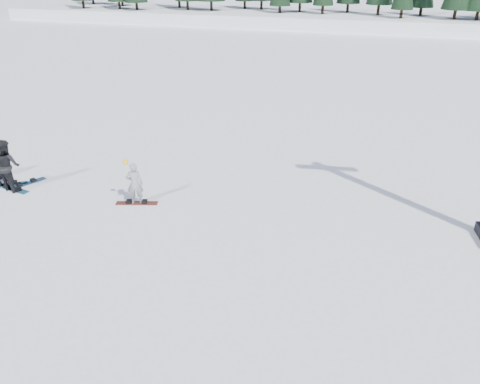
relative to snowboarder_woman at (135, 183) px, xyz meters
The scene contains 9 objects.
ground 2.46m from the snowboarder_woman, 134.29° to the right, with size 420.00×420.00×0.00m, color white.
alpine_backdrop 188.55m from the snowboarder_woman, 94.07° to the left, with size 412.50×227.00×53.20m.
snowboarder_woman is the anchor object (origin of this frame).
snowboarder_man 5.11m from the snowboarder_woman, behind, with size 0.97×0.75×1.99m, color black.
seated_rider 6.49m from the snowboarder_woman, behind, with size 0.74×1.16×0.95m.
snowboard_woman 0.79m from the snowboarder_woman, 30.96° to the left, with size 1.50×0.28×0.03m, color maroon.
snowboard_man 5.17m from the snowboarder_woman, behind, with size 1.50×0.28×0.03m, color #155477.
snowboard_loose_c 5.65m from the snowboarder_woman, behind, with size 1.50×0.28×0.03m, color #17617F.
snowboard_loose_a 4.98m from the snowboarder_woman, behind, with size 1.50×0.28×0.03m, color navy.
Camera 1 is at (9.70, -11.37, 7.86)m, focal length 35.00 mm.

